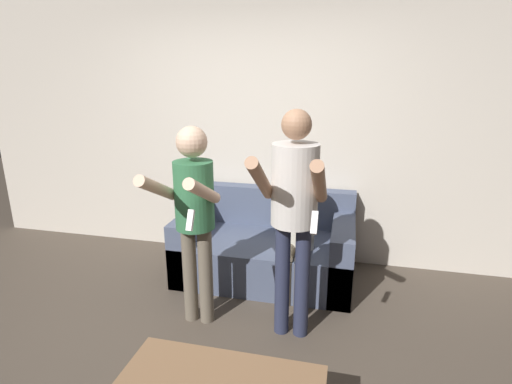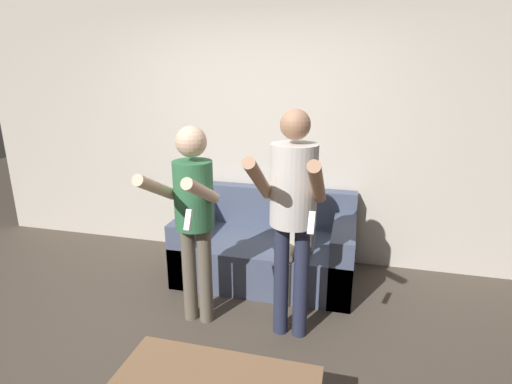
# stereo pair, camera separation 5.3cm
# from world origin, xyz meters

# --- Properties ---
(ground_plane) EXTENTS (14.00, 14.00, 0.00)m
(ground_plane) POSITION_xyz_m (0.00, 0.00, 0.00)
(ground_plane) COLOR #4C4238
(wall_back) EXTENTS (6.40, 0.06, 2.70)m
(wall_back) POSITION_xyz_m (0.00, 1.88, 1.35)
(wall_back) COLOR beige
(wall_back) RESTS_ON ground_plane
(couch) EXTENTS (1.63, 0.93, 0.79)m
(couch) POSITION_xyz_m (0.21, 1.38, 0.27)
(couch) COLOR #4C5670
(couch) RESTS_ON ground_plane
(person_standing_left) EXTENTS (0.41, 0.66, 1.55)m
(person_standing_left) POSITION_xyz_m (-0.16, 0.50, 0.95)
(person_standing_left) COLOR #6B6051
(person_standing_left) RESTS_ON ground_plane
(person_standing_right) EXTENTS (0.44, 0.71, 1.68)m
(person_standing_right) POSITION_xyz_m (0.58, 0.50, 1.05)
(person_standing_right) COLOR #282D47
(person_standing_right) RESTS_ON ground_plane
(person_seated) EXTENTS (0.28, 0.51, 1.14)m
(person_seated) POSITION_xyz_m (0.53, 1.15, 0.62)
(person_seated) COLOR brown
(person_seated) RESTS_ON ground_plane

